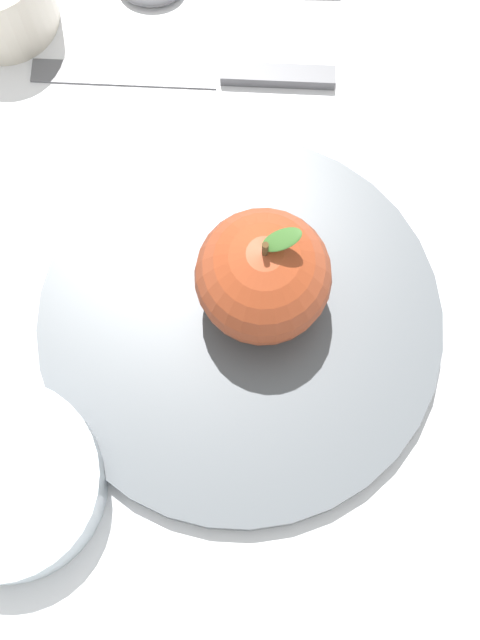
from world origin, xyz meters
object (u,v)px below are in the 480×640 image
Objects in this scene: side_bowl at (3,481)px; apple at (263,277)px; dinner_plate at (240,324)px; knife at (213,74)px.

apple is at bearing 11.94° from side_bowl.
dinner_plate is 1.33× the size of knife.
knife is at bearing 70.71° from dinner_plate.
dinner_plate is 2.64× the size of apple.
dinner_plate is at bearing 10.43° from side_bowl.
dinner_plate is at bearing -155.60° from apple.
dinner_plate is 0.19m from knife.
dinner_plate is 0.05m from apple.
side_bowl reaches higher than dinner_plate.
side_bowl is at bearing -168.06° from apple.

